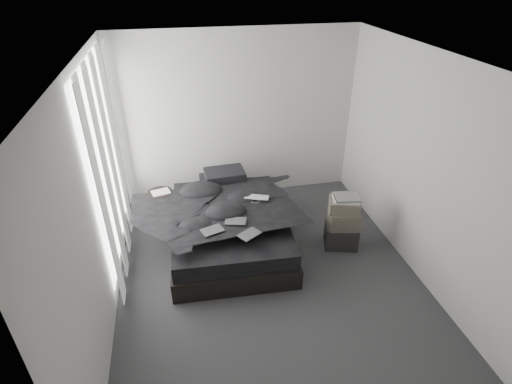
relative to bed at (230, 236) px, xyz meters
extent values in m
cube|color=#353538|center=(0.38, -0.73, -0.14)|extent=(3.60, 4.20, 0.01)
cube|color=white|center=(0.38, -0.73, 2.46)|extent=(3.60, 4.20, 0.01)
cube|color=beige|center=(0.38, 1.37, 1.16)|extent=(3.60, 0.01, 2.60)
cube|color=beige|center=(0.38, -2.83, 1.16)|extent=(3.60, 0.01, 2.60)
cube|color=beige|center=(-1.42, -0.73, 1.16)|extent=(0.01, 4.20, 2.60)
cube|color=beige|center=(2.18, -0.73, 1.16)|extent=(0.01, 4.20, 2.60)
cube|color=white|center=(-1.40, 0.17, 1.21)|extent=(0.02, 2.00, 2.30)
cube|color=white|center=(-1.35, 0.17, 1.14)|extent=(0.06, 2.12, 2.48)
cube|color=black|center=(0.00, 0.00, 0.00)|extent=(1.61, 2.07, 0.27)
cube|color=black|center=(0.00, 0.00, 0.24)|extent=(1.55, 2.01, 0.21)
imported|color=black|center=(0.00, -0.05, 0.47)|extent=(1.56, 1.78, 0.23)
cube|color=black|center=(-0.01, 0.78, 0.42)|extent=(0.62, 0.44, 0.14)
cube|color=black|center=(0.06, 0.76, 0.55)|extent=(0.58, 0.42, 0.13)
imported|color=silver|center=(0.37, 0.03, 0.59)|extent=(0.37, 0.31, 0.03)
cube|color=black|center=(-0.27, -0.52, 0.59)|extent=(0.29, 0.24, 0.01)
cube|color=black|center=(0.03, -0.39, 0.59)|extent=(0.29, 0.22, 0.01)
cube|color=black|center=(0.14, -0.69, 0.60)|extent=(0.30, 0.27, 0.01)
cylinder|color=black|center=(-0.87, 0.53, 0.18)|extent=(0.37, 0.37, 0.62)
cube|color=white|center=(-0.86, 0.52, 0.49)|extent=(0.28, 0.23, 0.01)
cube|color=black|center=(-0.65, 0.27, -0.07)|extent=(0.19, 0.21, 0.13)
cube|color=black|center=(1.47, -0.32, 0.02)|extent=(0.50, 0.43, 0.31)
cube|color=#524B41|center=(1.48, -0.33, 0.30)|extent=(0.45, 0.39, 0.24)
cube|color=#524B41|center=(1.47, -0.31, 0.50)|extent=(0.46, 0.41, 0.17)
cube|color=silver|center=(1.47, -0.32, 0.60)|extent=(0.38, 0.33, 0.03)
cube|color=silver|center=(1.48, -0.33, 0.63)|extent=(0.35, 0.30, 0.03)
camera|label=1|loc=(-0.54, -4.33, 3.28)|focal=28.00mm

